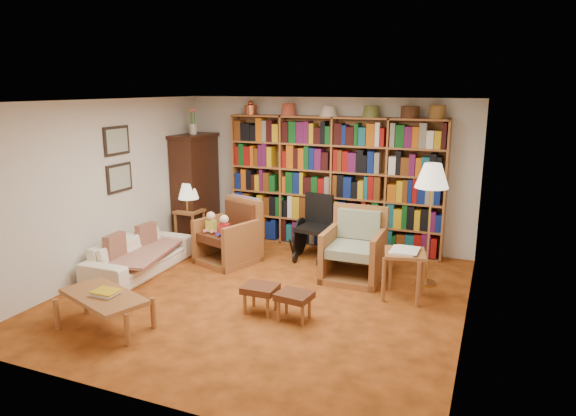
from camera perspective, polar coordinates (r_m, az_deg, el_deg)
The scene contains 23 objects.
floor at distance 6.84m, azimuth -2.75°, elevation -9.65°, with size 5.00×5.00×0.00m, color #B5561B.
ceiling at distance 6.29m, azimuth -3.01°, elevation 11.79°, with size 5.00×5.00×0.00m, color white.
wall_back at distance 8.74m, azimuth 4.11°, elevation 3.96°, with size 5.00×5.00×0.00m, color silver.
wall_front at distance 4.40m, azimuth -16.87°, elevation -6.05°, with size 5.00×5.00×0.00m, color silver.
wall_left at distance 7.83m, azimuth -19.70°, elevation 2.11°, with size 5.00×5.00×0.00m, color silver.
wall_right at distance 5.87m, azimuth 19.82°, elevation -1.45°, with size 5.00×5.00×0.00m, color silver.
bookshelf at distance 8.53m, azimuth 5.01°, elevation 3.18°, with size 3.60×0.30×2.42m.
curio_cabinet at distance 9.30m, azimuth -10.24°, elevation 2.50°, with size 0.50×0.95×2.40m.
framed_pictures at distance 7.98m, azimuth -18.37°, elevation 5.15°, with size 0.03×0.52×0.97m.
sofa at distance 7.86m, azimuth -16.18°, elevation -5.04°, with size 0.70×1.79×0.52m, color white.
sofa_throw at distance 7.82m, azimuth -15.91°, elevation -4.82°, with size 0.72×1.35×0.04m, color beige.
cushion_left at distance 8.14m, azimuth -15.47°, elevation -2.96°, with size 0.11×0.35×0.35m, color maroon.
cushion_right at distance 7.63m, azimuth -18.66°, elevation -4.29°, with size 0.12×0.37×0.37m, color maroon.
side_table_lamp at distance 9.03m, azimuth -10.88°, elevation -1.16°, with size 0.44×0.44×0.59m.
table_lamp at distance 8.93m, azimuth -11.01°, elevation 1.78°, with size 0.35×0.35×0.48m.
armchair_leather at distance 8.06m, azimuth -6.36°, elevation -3.08°, with size 1.03×1.03×0.99m.
armchair_sage at distance 7.41m, azimuth 7.48°, elevation -4.77°, with size 0.81×0.84×1.00m.
wheelchair at distance 8.18m, azimuth 3.12°, elevation -2.35°, with size 0.58×0.81×1.01m.
floor_lamp at distance 7.06m, azimuth 15.70°, elevation 2.93°, with size 0.45×0.45×1.69m.
side_table_papers at distance 6.73m, azimuth 12.83°, elevation -5.63°, with size 0.60×0.60×0.66m.
footstool_a at distance 6.26m, azimuth -3.10°, elevation -9.13°, with size 0.41×0.35×0.34m.
footstool_b at distance 6.06m, azimuth 0.70°, elevation -9.94°, with size 0.43×0.38×0.33m.
coffee_table at distance 6.17m, azimuth -19.79°, elevation -9.45°, with size 1.19×0.87×0.47m.
Camera 1 is at (2.68, -5.69, 2.67)m, focal length 32.00 mm.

